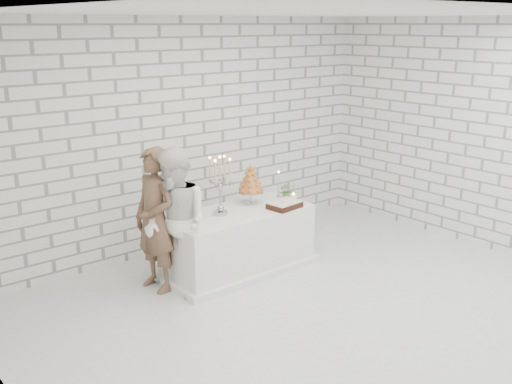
# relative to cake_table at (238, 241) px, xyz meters

# --- Properties ---
(ground) EXTENTS (6.00, 5.00, 0.01)m
(ground) POSITION_rel_cake_table_xyz_m (0.01, -1.38, -0.38)
(ground) COLOR silver
(ground) RESTS_ON ground
(ceiling) EXTENTS (6.00, 5.00, 0.01)m
(ceiling) POSITION_rel_cake_table_xyz_m (0.01, -1.38, 2.62)
(ceiling) COLOR white
(ceiling) RESTS_ON ground
(wall_back) EXTENTS (6.00, 0.01, 3.00)m
(wall_back) POSITION_rel_cake_table_xyz_m (0.01, 1.12, 1.12)
(wall_back) COLOR white
(wall_back) RESTS_ON ground
(wall_left) EXTENTS (0.01, 5.00, 3.00)m
(wall_left) POSITION_rel_cake_table_xyz_m (-2.99, -1.38, 1.12)
(wall_left) COLOR white
(wall_left) RESTS_ON ground
(wall_right) EXTENTS (0.01, 5.00, 3.00)m
(wall_right) POSITION_rel_cake_table_xyz_m (3.01, -1.38, 1.12)
(wall_right) COLOR white
(wall_right) RESTS_ON ground
(cake_table) EXTENTS (1.80, 0.80, 0.75)m
(cake_table) POSITION_rel_cake_table_xyz_m (0.00, 0.00, 0.00)
(cake_table) COLOR white
(cake_table) RESTS_ON ground
(groom) EXTENTS (0.45, 0.63, 1.63)m
(groom) POSITION_rel_cake_table_xyz_m (-1.03, 0.18, 0.44)
(groom) COLOR brown
(groom) RESTS_ON ground
(bride) EXTENTS (0.64, 0.81, 1.65)m
(bride) POSITION_rel_cake_table_xyz_m (-0.92, -0.08, 0.45)
(bride) COLOR white
(bride) RESTS_ON ground
(candelabra) EXTENTS (0.35, 0.35, 0.71)m
(candelabra) POSITION_rel_cake_table_xyz_m (-0.24, 0.03, 0.73)
(candelabra) COLOR #A1A1AB
(candelabra) RESTS_ON cake_table
(croquembouche) EXTENTS (0.37, 0.37, 0.50)m
(croquembouche) POSITION_rel_cake_table_xyz_m (0.32, 0.15, 0.62)
(croquembouche) COLOR #9D521F
(croquembouche) RESTS_ON cake_table
(chocolate_cake) EXTENTS (0.41, 0.31, 0.08)m
(chocolate_cake) POSITION_rel_cake_table_xyz_m (0.51, -0.26, 0.42)
(chocolate_cake) COLOR black
(chocolate_cake) RESTS_ON cake_table
(pillar_candle) EXTENTS (0.10, 0.10, 0.12)m
(pillar_candle) POSITION_rel_cake_table_xyz_m (0.71, -0.20, 0.44)
(pillar_candle) COLOR white
(pillar_candle) RESTS_ON cake_table
(extra_taper) EXTENTS (0.08, 0.08, 0.32)m
(extra_taper) POSITION_rel_cake_table_xyz_m (0.78, 0.15, 0.54)
(extra_taper) COLOR #C5B48A
(extra_taper) RESTS_ON cake_table
(flowers) EXTENTS (0.26, 0.24, 0.23)m
(flowers) POSITION_rel_cake_table_xyz_m (0.79, -0.01, 0.49)
(flowers) COLOR #4D7A3B
(flowers) RESTS_ON cake_table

